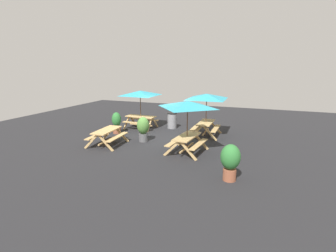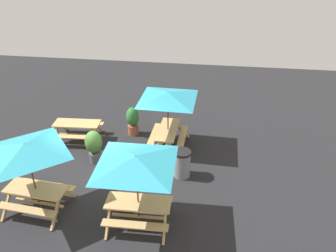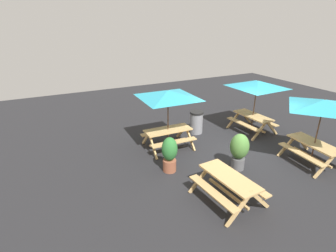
% 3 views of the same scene
% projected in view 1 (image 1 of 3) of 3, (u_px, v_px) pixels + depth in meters
% --- Properties ---
extents(ground_plane, '(24.00, 24.00, 0.00)m').
position_uv_depth(ground_plane, '(161.00, 139.00, 13.72)').
color(ground_plane, '#232326').
rests_on(ground_plane, ground).
extents(picnic_table_0, '(2.83, 2.83, 2.34)m').
position_uv_depth(picnic_table_0, '(207.00, 100.00, 13.91)').
color(picnic_table_0, tan).
rests_on(picnic_table_0, ground).
extents(picnic_table_1, '(2.83, 2.83, 2.34)m').
position_uv_depth(picnic_table_1, '(140.00, 96.00, 15.56)').
color(picnic_table_1, tan).
rests_on(picnic_table_1, ground).
extents(picnic_table_2, '(2.16, 2.16, 2.34)m').
position_uv_depth(picnic_table_2, '(188.00, 108.00, 11.17)').
color(picnic_table_2, tan).
rests_on(picnic_table_2, ground).
extents(picnic_table_3, '(1.88, 1.63, 0.81)m').
position_uv_depth(picnic_table_3, '(107.00, 134.00, 12.58)').
color(picnic_table_3, tan).
rests_on(picnic_table_3, ground).
extents(trash_bin_gray, '(0.59, 0.59, 0.98)m').
position_uv_depth(trash_bin_gray, '(172.00, 120.00, 15.95)').
color(trash_bin_gray, gray).
rests_on(trash_bin_gray, ground).
extents(potted_plant_0, '(0.62, 0.62, 1.25)m').
position_uv_depth(potted_plant_0, '(143.00, 128.00, 13.14)').
color(potted_plant_0, '#59595B').
rests_on(potted_plant_0, ground).
extents(potted_plant_1, '(0.51, 0.51, 1.21)m').
position_uv_depth(potted_plant_1, '(117.00, 122.00, 14.71)').
color(potted_plant_1, '#935138').
rests_on(potted_plant_1, ground).
extents(potted_plant_2, '(0.66, 0.66, 1.26)m').
position_uv_depth(potted_plant_2, '(230.00, 160.00, 8.68)').
color(potted_plant_2, '#935138').
rests_on(potted_plant_2, ground).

